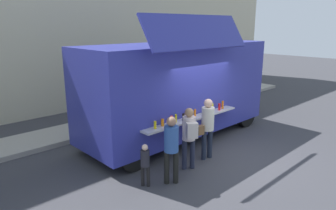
% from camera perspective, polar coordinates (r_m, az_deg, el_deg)
% --- Properties ---
extents(ground_plane, '(60.00, 60.00, 0.00)m').
position_cam_1_polar(ground_plane, '(9.15, 9.54, -8.86)').
color(ground_plane, '#38383D').
extents(curb_strip, '(28.00, 1.60, 0.15)m').
position_cam_1_polar(curb_strip, '(10.50, -24.87, -6.49)').
color(curb_strip, '#9E998E').
rests_on(curb_strip, ground).
extents(building_behind, '(32.00, 2.40, 8.98)m').
position_cam_1_polar(building_behind, '(13.94, -28.29, 16.58)').
color(building_behind, beige).
rests_on(building_behind, ground).
extents(food_truck_main, '(6.54, 2.82, 3.88)m').
position_cam_1_polar(food_truck_main, '(9.89, 1.88, 3.26)').
color(food_truck_main, '#2D3294').
rests_on(food_truck_main, ground).
extents(trash_bin, '(0.60, 0.60, 0.98)m').
position_cam_1_polar(trash_bin, '(14.73, 7.09, 2.27)').
color(trash_bin, '#2B663B').
rests_on(trash_bin, ground).
extents(customer_front_ordering, '(0.56, 0.35, 1.71)m').
position_cam_1_polar(customer_front_ordering, '(8.43, 7.27, -3.48)').
color(customer_front_ordering, '#1D2435').
rests_on(customer_front_ordering, ground).
extents(customer_mid_with_backpack, '(0.45, 0.53, 1.62)m').
position_cam_1_polar(customer_mid_with_backpack, '(7.77, 3.95, -5.14)').
color(customer_mid_with_backpack, '#1F2336').
rests_on(customer_mid_with_backpack, ground).
extents(customer_rear_waiting, '(0.33, 0.33, 1.63)m').
position_cam_1_polar(customer_rear_waiting, '(7.08, 0.62, -7.28)').
color(customer_rear_waiting, black).
rests_on(customer_rear_waiting, ground).
extents(child_near_queue, '(0.21, 0.21, 1.03)m').
position_cam_1_polar(child_near_queue, '(7.11, -4.26, -10.39)').
color(child_near_queue, black).
rests_on(child_near_queue, ground).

